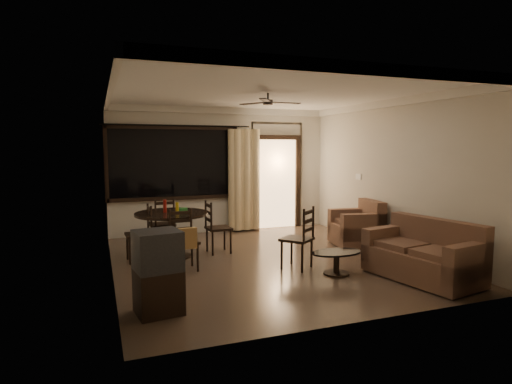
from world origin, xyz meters
name	(u,v)px	position (x,y,z in m)	size (l,w,h in m)	color
ground	(267,260)	(0.00, 0.00, 0.00)	(5.50, 5.50, 0.00)	#7F6651
room_shell	(262,151)	(0.59, 1.77, 1.83)	(5.50, 6.70, 5.50)	beige
dining_table	(172,222)	(-1.48, 0.77, 0.62)	(1.27, 1.27, 1.01)	black
dining_chair_west	(140,244)	(-2.04, 0.73, 0.28)	(0.44, 0.44, 0.95)	black
dining_chair_east	(218,237)	(-0.64, 0.81, 0.28)	(0.44, 0.44, 0.95)	black
dining_chair_south	(184,251)	(-1.44, -0.08, 0.31)	(0.44, 0.50, 0.95)	black
dining_chair_north	(163,233)	(-1.52, 1.56, 0.28)	(0.44, 0.44, 0.95)	black
tv_cabinet	(158,272)	(-2.05, -1.71, 0.49)	(0.57, 0.52, 0.97)	black
sofa	(425,256)	(1.76, -1.75, 0.34)	(1.12, 1.72, 0.85)	#452E20
armchair	(358,227)	(2.10, 0.44, 0.36)	(0.99, 0.99, 0.86)	#452E20
coffee_table	(336,259)	(0.68, -1.10, 0.23)	(0.80, 0.48, 0.35)	black
side_chair	(298,250)	(0.27, -0.61, 0.29)	(0.61, 0.61, 0.99)	black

